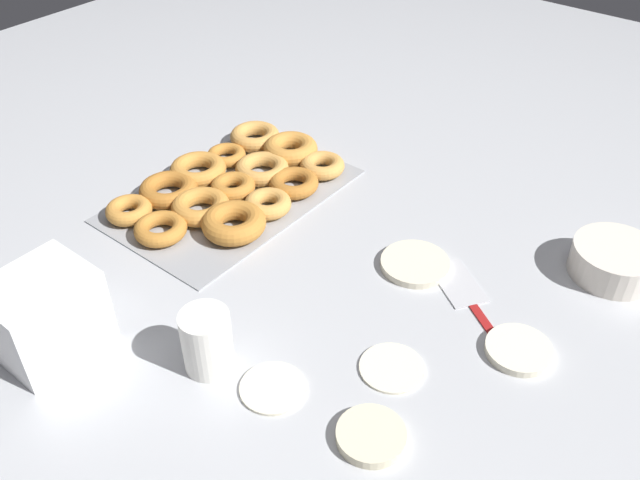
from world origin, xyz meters
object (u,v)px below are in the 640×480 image
object	(u,v)px
pancake_1	(415,264)
donut_tray	(234,184)
pancake_0	(371,436)
pancake_2	(519,350)
pancake_3	(275,388)
pancake_4	(392,367)
batter_bowl	(614,261)
paper_cup	(207,341)
container_stack	(45,314)
spatula	(465,293)

from	to	relation	value
pancake_1	donut_tray	bearing A→B (deg)	-85.74
pancake_0	pancake_2	size ratio (longest dim) A/B	0.93
pancake_1	pancake_2	world-z (taller)	same
pancake_3	pancake_4	size ratio (longest dim) A/B	0.99
pancake_3	batter_bowl	size ratio (longest dim) A/B	0.66
pancake_2	pancake_4	distance (m)	0.19
donut_tray	paper_cup	size ratio (longest dim) A/B	4.77
pancake_4	pancake_2	bearing A→B (deg)	138.00
batter_bowl	container_stack	size ratio (longest dim) A/B	0.98
pancake_2	donut_tray	distance (m)	0.62
pancake_0	spatula	xyz separation A→B (m)	(-0.32, -0.04, -0.00)
paper_cup	spatula	xyz separation A→B (m)	(-0.36, 0.21, -0.05)
pancake_0	pancake_1	bearing A→B (deg)	-156.78
pancake_0	container_stack	bearing A→B (deg)	-71.15
donut_tray	batter_bowl	world-z (taller)	batter_bowl
pancake_4	donut_tray	distance (m)	0.52
pancake_0	spatula	world-z (taller)	pancake_0
pancake_3	pancake_4	distance (m)	0.17
pancake_1	container_stack	distance (m)	0.58
batter_bowl	paper_cup	world-z (taller)	paper_cup
spatula	paper_cup	bearing A→B (deg)	93.44
donut_tray	pancake_4	bearing A→B (deg)	69.64
spatula	pancake_3	bearing A→B (deg)	106.12
pancake_3	donut_tray	bearing A→B (deg)	-129.25
pancake_3	spatula	xyz separation A→B (m)	(-0.33, 0.11, -0.00)
donut_tray	spatula	xyz separation A→B (m)	(-0.02, 0.49, -0.02)
pancake_3	spatula	world-z (taller)	pancake_3
pancake_3	spatula	bearing A→B (deg)	161.93
pancake_2	batter_bowl	xyz separation A→B (m)	(-0.26, 0.04, 0.02)
pancake_1	paper_cup	distance (m)	0.39
pancake_3	pancake_4	world-z (taller)	pancake_3
pancake_0	pancake_2	bearing A→B (deg)	162.22
pancake_1	pancake_4	xyz separation A→B (m)	(0.21, 0.10, -0.00)
pancake_4	container_stack	bearing A→B (deg)	-56.75
pancake_1	pancake_3	world-z (taller)	pancake_1
pancake_3	container_stack	distance (m)	0.34
pancake_2	pancake_1	bearing A→B (deg)	-107.57
pancake_2	donut_tray	bearing A→B (deg)	-93.80
pancake_4	spatula	distance (m)	0.20
pancake_0	batter_bowl	bearing A→B (deg)	166.56
pancake_1	pancake_2	xyz separation A→B (m)	(0.07, 0.22, -0.00)
pancake_2	donut_tray	xyz separation A→B (m)	(-0.04, -0.62, 0.01)
pancake_4	spatula	xyz separation A→B (m)	(-0.20, 0.00, -0.00)
pancake_4	paper_cup	bearing A→B (deg)	-53.21
container_stack	spatula	size ratio (longest dim) A/B	0.66
pancake_4	donut_tray	bearing A→B (deg)	-110.36
pancake_4	batter_bowl	size ratio (longest dim) A/B	0.67
container_stack	paper_cup	distance (m)	0.24
batter_bowl	pancake_3	bearing A→B (deg)	-27.05
pancake_3	paper_cup	size ratio (longest dim) A/B	0.97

